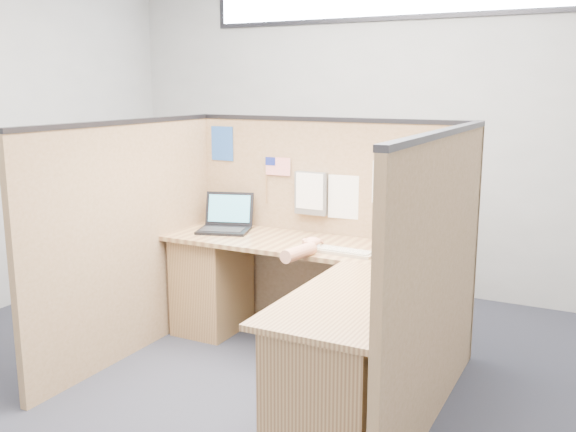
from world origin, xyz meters
The scene contains 13 objects.
floor centered at (0.00, 0.00, 0.00)m, with size 5.00×5.00×0.00m, color #21222F.
wall_back centered at (0.00, 2.25, 1.40)m, with size 5.00×5.00×0.00m, color #9FA2A4.
cubicle_partitions centered at (0.00, 0.43, 0.77)m, with size 2.06×1.83×1.53m.
l_desk centered at (0.18, 0.29, 0.39)m, with size 1.95×1.75×0.73m.
laptop centered at (-0.66, 0.76, 0.79)m, with size 0.41×0.43×0.25m.
keyboard centered at (0.32, 0.53, 0.74)m, with size 0.39×0.15×0.03m.
mouse centered at (0.11, 0.52, 0.76)m, with size 0.12×0.07×0.05m, color silver.
hand_forearm centered at (0.12, 0.37, 0.77)m, with size 0.12×0.43×0.09m.
blue_poster centered at (-0.83, 0.97, 1.32)m, with size 0.19×0.00×0.25m, color #214C9B.
american_flag centered at (-0.38, 0.96, 1.17)m, with size 0.20×0.01×0.34m.
file_holder centered at (-0.10, 0.94, 1.01)m, with size 0.23×0.05×0.29m.
paper_left centered at (0.45, 0.97, 1.12)m, with size 0.22×0.00×0.28m, color white.
paper_right centered at (0.14, 0.97, 1.00)m, with size 0.23×0.00×0.30m, color white.
Camera 1 is at (1.76, -2.99, 1.74)m, focal length 40.00 mm.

